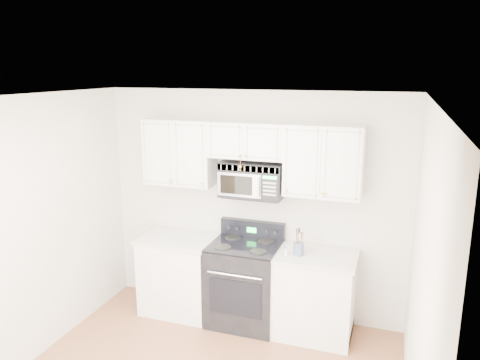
% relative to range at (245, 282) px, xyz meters
% --- Properties ---
extents(room, '(3.51, 3.51, 2.61)m').
position_rel_range_xyz_m(room, '(-0.02, -1.43, 0.82)').
color(room, brown).
rests_on(room, ground).
extents(base_cabinet_left, '(0.86, 0.65, 0.92)m').
position_rel_range_xyz_m(base_cabinet_left, '(-0.82, 0.01, -0.06)').
color(base_cabinet_left, white).
rests_on(base_cabinet_left, ground).
extents(base_cabinet_right, '(0.86, 0.65, 0.92)m').
position_rel_range_xyz_m(base_cabinet_right, '(0.78, 0.01, -0.06)').
color(base_cabinet_right, white).
rests_on(base_cabinet_right, ground).
extents(range, '(0.76, 0.69, 1.12)m').
position_rel_range_xyz_m(range, '(0.00, 0.00, 0.00)').
color(range, black).
rests_on(range, ground).
extents(upper_cabinets, '(2.44, 0.37, 0.75)m').
position_rel_range_xyz_m(upper_cabinets, '(-0.02, 0.16, 1.45)').
color(upper_cabinets, white).
rests_on(upper_cabinets, ground).
extents(microwave, '(0.70, 0.40, 0.39)m').
position_rel_range_xyz_m(microwave, '(0.03, 0.14, 1.16)').
color(microwave, black).
rests_on(microwave, ground).
extents(utensil_crock, '(0.11, 0.11, 0.29)m').
position_rel_range_xyz_m(utensil_crock, '(0.61, -0.07, 0.51)').
color(utensil_crock, slate).
rests_on(utensil_crock, base_cabinet_right).
extents(shaker_salt, '(0.04, 0.04, 0.09)m').
position_rel_range_xyz_m(shaker_salt, '(0.49, -0.12, 0.48)').
color(shaker_salt, silver).
rests_on(shaker_salt, base_cabinet_right).
extents(shaker_pepper, '(0.04, 0.04, 0.10)m').
position_rel_range_xyz_m(shaker_pepper, '(0.61, -0.03, 0.49)').
color(shaker_pepper, silver).
rests_on(shaker_pepper, base_cabinet_right).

